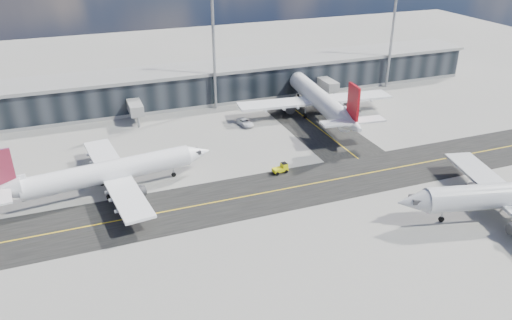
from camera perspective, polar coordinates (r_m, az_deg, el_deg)
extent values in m
plane|color=gray|center=(85.06, 4.71, -4.49)|extent=(300.00, 300.00, 0.00)
cube|color=black|center=(88.18, 3.61, -3.26)|extent=(180.00, 14.00, 0.02)
cube|color=black|center=(120.64, 5.44, 5.00)|extent=(14.00, 50.00, 0.02)
cube|color=yellow|center=(88.17, 3.61, -3.25)|extent=(180.00, 0.25, 0.01)
cube|color=yellow|center=(120.64, 5.44, 5.01)|extent=(0.25, 50.00, 0.01)
cube|color=black|center=(131.04, -5.54, 8.56)|extent=(150.00, 12.00, 8.00)
cube|color=gray|center=(129.79, -5.63, 10.42)|extent=(152.00, 13.00, 0.80)
cube|color=gray|center=(132.15, -5.47, 7.08)|extent=(150.00, 12.20, 0.80)
cube|color=gray|center=(120.19, -13.74, 6.05)|extent=(3.00, 10.00, 2.40)
cylinder|color=gray|center=(116.32, -13.26, 4.22)|extent=(0.60, 0.60, 2.40)
cube|color=gray|center=(134.84, 7.92, 8.72)|extent=(3.00, 10.00, 2.40)
cylinder|color=gray|center=(131.40, 8.89, 7.14)|extent=(0.60, 0.60, 2.40)
cylinder|color=gray|center=(121.85, -4.83, 12.14)|extent=(0.70, 0.70, 28.00)
cylinder|color=gray|center=(143.46, 15.26, 13.46)|extent=(0.70, 0.70, 28.00)
cylinder|color=white|center=(89.08, -16.46, -1.28)|extent=(28.74, 7.21, 3.80)
cone|color=white|center=(92.80, -6.77, 0.80)|extent=(5.17, 4.34, 3.80)
cone|color=white|center=(87.98, -27.06, -3.17)|extent=(6.12, 4.46, 3.80)
cube|color=white|center=(89.65, -15.80, -1.70)|extent=(8.61, 32.63, 0.47)
cylinder|color=#2D2D30|center=(95.29, -15.96, -0.71)|extent=(4.22, 2.65, 2.18)
cylinder|color=#2D2D30|center=(85.34, -14.22, -3.77)|extent=(4.22, 2.65, 2.18)
cube|color=silver|center=(94.97, -16.02, -0.30)|extent=(1.93, 0.61, 0.76)
cube|color=silver|center=(84.97, -14.27, -3.33)|extent=(1.93, 0.61, 0.76)
cube|color=white|center=(87.73, -27.13, -2.85)|extent=(4.02, 11.63, 0.33)
cube|color=#2D2D30|center=(92.49, -7.06, 0.95)|extent=(2.14, 2.30, 0.66)
cylinder|color=gray|center=(92.60, -9.42, -1.28)|extent=(0.25, 0.25, 1.90)
cylinder|color=black|center=(92.93, -9.38, -1.67)|extent=(0.89, 0.43, 0.85)
cylinder|color=black|center=(92.94, -17.17, -2.48)|extent=(1.09, 0.60, 1.04)
cylinder|color=black|center=(87.97, -16.39, -4.07)|extent=(1.09, 0.60, 1.04)
cylinder|color=white|center=(120.34, 7.04, 7.12)|extent=(7.81, 33.70, 4.46)
cone|color=white|center=(137.23, 4.13, 9.62)|extent=(5.00, 5.99, 4.46)
cone|color=white|center=(103.44, 10.98, 4.01)|extent=(5.11, 7.10, 4.46)
cube|color=white|center=(121.67, 6.82, 6.79)|extent=(38.24, 9.36, 0.56)
cylinder|color=#2D2D30|center=(120.86, 3.63, 6.17)|extent=(3.02, 4.91, 2.56)
cylinder|color=#2D2D30|center=(125.56, 9.47, 6.64)|extent=(3.02, 4.91, 2.56)
cube|color=silver|center=(120.56, 3.64, 6.57)|extent=(0.67, 2.26, 0.89)
cube|color=silver|center=(125.27, 9.50, 7.02)|extent=(0.67, 2.26, 0.89)
cube|color=red|center=(102.28, 11.07, 6.56)|extent=(0.97, 4.71, 6.91)
cube|color=white|center=(103.19, 11.01, 4.36)|extent=(13.61, 4.45, 0.39)
cube|color=#2D2D30|center=(136.60, 4.21, 9.74)|extent=(2.66, 2.46, 0.78)
cylinder|color=gray|center=(133.15, 4.86, 7.67)|extent=(0.29, 0.29, 2.23)
cylinder|color=black|center=(133.41, 4.85, 7.33)|extent=(0.49, 1.04, 1.00)
cylinder|color=black|center=(119.50, 5.64, 5.09)|extent=(0.68, 1.28, 1.23)
cylinder|color=black|center=(121.90, 8.60, 5.35)|extent=(0.68, 1.28, 1.23)
cone|color=silver|center=(79.94, 17.59, -4.57)|extent=(5.81, 5.06, 4.02)
cube|color=silver|center=(88.17, 27.08, -4.12)|extent=(12.70, 34.44, 0.50)
cylinder|color=#2D2D30|center=(92.46, 24.47, -2.95)|extent=(4.64, 3.22, 2.31)
cube|color=silver|center=(92.10, 24.56, -2.51)|extent=(2.05, 0.85, 0.80)
cube|color=#2D2D30|center=(79.95, 17.96, -4.28)|extent=(2.46, 2.61, 0.70)
cylinder|color=gray|center=(83.49, 20.49, -5.91)|extent=(0.29, 0.29, 2.01)
cylinder|color=black|center=(83.87, 20.41, -6.35)|extent=(0.96, 0.55, 0.91)
cylinder|color=black|center=(92.51, 26.83, -4.42)|extent=(1.19, 0.74, 1.11)
cube|color=#EAE90C|center=(93.05, 2.77, -1.07)|extent=(3.04, 1.69, 0.68)
cube|color=#EAE90C|center=(93.16, 3.24, -0.62)|extent=(1.20, 1.37, 0.87)
cube|color=black|center=(93.01, 3.24, -0.43)|extent=(1.10, 1.31, 0.24)
cylinder|color=black|center=(94.15, 3.08, -1.01)|extent=(0.70, 0.32, 0.68)
cylinder|color=black|center=(93.19, 3.47, -1.32)|extent=(0.70, 0.32, 0.68)
cylinder|color=black|center=(93.27, 2.05, -1.26)|extent=(0.70, 0.32, 0.68)
cylinder|color=black|center=(92.31, 2.44, -1.57)|extent=(0.70, 0.32, 0.68)
imported|color=white|center=(114.51, -1.26, 4.32)|extent=(3.29, 5.60, 1.46)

